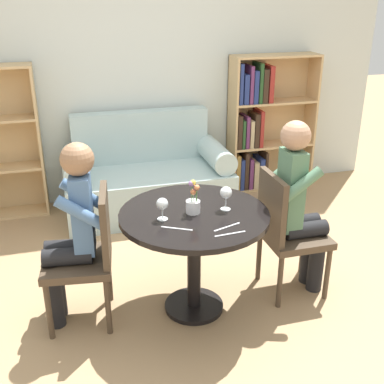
% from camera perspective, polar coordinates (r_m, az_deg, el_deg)
% --- Properties ---
extents(ground_plane, '(16.00, 16.00, 0.00)m').
position_cam_1_polar(ground_plane, '(3.39, 0.23, -13.51)').
color(ground_plane, tan).
extents(back_wall, '(5.20, 0.05, 2.70)m').
position_cam_1_polar(back_wall, '(4.83, -6.81, 14.89)').
color(back_wall, silver).
rests_on(back_wall, ground_plane).
extents(round_table, '(0.95, 0.95, 0.72)m').
position_cam_1_polar(round_table, '(3.08, 0.25, -4.81)').
color(round_table, black).
rests_on(round_table, ground_plane).
extents(couch, '(1.56, 0.80, 0.92)m').
position_cam_1_polar(couch, '(4.68, -5.37, 1.53)').
color(couch, '#A8C1C1').
rests_on(couch, ground_plane).
extents(bookshelf_right, '(0.91, 0.28, 1.41)m').
position_cam_1_polar(bookshelf_right, '(5.17, 8.04, 7.79)').
color(bookshelf_right, tan).
rests_on(bookshelf_right, ground_plane).
extents(chair_left, '(0.47, 0.47, 0.90)m').
position_cam_1_polar(chair_left, '(3.11, -12.18, -6.96)').
color(chair_left, '#473828').
rests_on(chair_left, ground_plane).
extents(chair_right, '(0.42, 0.42, 0.90)m').
position_cam_1_polar(chair_right, '(3.38, 11.05, -4.32)').
color(chair_right, '#473828').
rests_on(chair_right, ground_plane).
extents(person_left, '(0.44, 0.37, 1.21)m').
position_cam_1_polar(person_left, '(3.05, -14.11, -4.55)').
color(person_left, black).
rests_on(person_left, ground_plane).
extents(person_right, '(0.42, 0.34, 1.26)m').
position_cam_1_polar(person_right, '(3.34, 12.64, -1.57)').
color(person_right, black).
rests_on(person_right, ground_plane).
extents(wine_glass_left, '(0.07, 0.07, 0.14)m').
position_cam_1_polar(wine_glass_left, '(2.90, -3.55, -1.51)').
color(wine_glass_left, white).
rests_on(wine_glass_left, round_table).
extents(wine_glass_right, '(0.08, 0.08, 0.16)m').
position_cam_1_polar(wine_glass_right, '(3.03, 4.05, -0.17)').
color(wine_glass_right, white).
rests_on(wine_glass_right, round_table).
extents(flower_vase, '(0.09, 0.09, 0.22)m').
position_cam_1_polar(flower_vase, '(2.99, 0.16, -1.14)').
color(flower_vase, silver).
rests_on(flower_vase, round_table).
extents(knife_left_setting, '(0.19, 0.02, 0.00)m').
position_cam_1_polar(knife_left_setting, '(2.77, 4.54, -4.96)').
color(knife_left_setting, silver).
rests_on(knife_left_setting, round_table).
extents(fork_left_setting, '(0.17, 0.10, 0.00)m').
position_cam_1_polar(fork_left_setting, '(2.83, -1.80, -4.34)').
color(fork_left_setting, silver).
rests_on(fork_left_setting, round_table).
extents(knife_right_setting, '(0.18, 0.07, 0.00)m').
position_cam_1_polar(knife_right_setting, '(2.85, 4.18, -4.15)').
color(knife_right_setting, silver).
rests_on(knife_right_setting, round_table).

